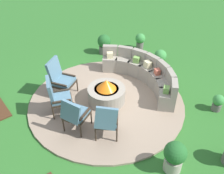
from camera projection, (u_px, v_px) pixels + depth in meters
ground_plane at (107, 102)px, 7.15m from camera, size 24.00×24.00×0.00m
patio_circle at (107, 101)px, 7.13m from camera, size 4.45×4.45×0.06m
fire_pit at (106, 93)px, 6.95m from camera, size 1.07×1.07×0.71m
curved_stone_bench at (143, 73)px, 7.65m from camera, size 3.16×1.12×0.84m
lounge_chair_front_left at (60, 78)px, 7.03m from camera, size 0.82×0.82×1.15m
lounge_chair_front_right at (57, 96)px, 6.38m from camera, size 0.71×0.75×1.13m
lounge_chair_back_left at (75, 114)px, 5.88m from camera, size 0.73×0.77×1.02m
lounge_chair_back_right at (106, 120)px, 5.70m from camera, size 0.76×0.79×1.03m
potted_plant_1 at (140, 40)px, 9.60m from camera, size 0.38×0.38×0.64m
potted_plant_2 at (218, 102)px, 6.71m from camera, size 0.31×0.31×0.50m
potted_plant_3 at (160, 57)px, 8.55m from camera, size 0.42×0.42×0.63m
potted_plant_4 at (104, 43)px, 9.28m from camera, size 0.50×0.50×0.76m
potted_plant_5 at (175, 156)px, 5.07m from camera, size 0.48×0.48×0.78m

